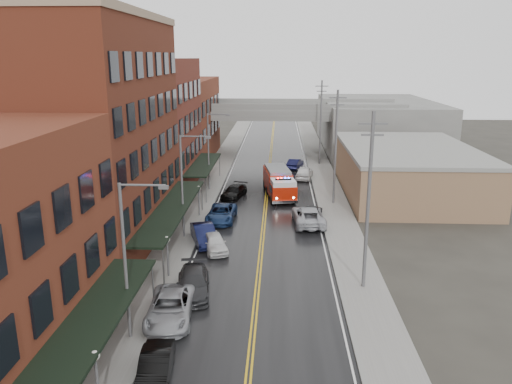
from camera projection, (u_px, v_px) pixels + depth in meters
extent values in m
cube|color=black|center=(264.00, 217.00, 48.76)|extent=(11.00, 160.00, 0.02)
cube|color=slate|center=(190.00, 216.00, 49.08)|extent=(3.00, 160.00, 0.15)
cube|color=slate|center=(339.00, 218.00, 48.41)|extent=(3.00, 160.00, 0.15)
cube|color=gray|center=(207.00, 216.00, 49.00)|extent=(0.30, 160.00, 0.15)
cube|color=gray|center=(322.00, 218.00, 48.48)|extent=(0.30, 160.00, 0.15)
cube|color=#532216|center=(98.00, 136.00, 40.25)|extent=(9.00, 20.00, 18.00)
cube|color=#59271A|center=(152.00, 126.00, 57.51)|extent=(9.00, 15.00, 15.00)
cube|color=brown|center=(182.00, 120.00, 74.77)|extent=(9.00, 20.00, 12.00)
cube|color=#8F6C4D|center=(407.00, 172.00, 57.00)|extent=(14.00, 22.00, 5.00)
cube|color=slate|center=(377.00, 124.00, 85.42)|extent=(18.00, 30.00, 8.00)
cube|color=black|center=(87.00, 328.00, 23.26)|extent=(2.60, 16.00, 0.18)
cylinder|color=slate|center=(153.00, 286.00, 30.93)|extent=(0.10, 0.10, 3.00)
cube|color=black|center=(172.00, 208.00, 41.57)|extent=(2.60, 18.00, 0.18)
cylinder|color=slate|center=(163.00, 267.00, 33.63)|extent=(0.10, 0.10, 3.00)
cylinder|color=slate|center=(202.00, 198.00, 50.20)|extent=(0.10, 0.10, 3.00)
cube|color=black|center=(203.00, 164.00, 58.43)|extent=(2.60, 13.00, 0.18)
cylinder|color=slate|center=(206.00, 190.00, 52.90)|extent=(0.10, 0.10, 3.00)
cylinder|color=slate|center=(220.00, 166.00, 64.65)|extent=(0.10, 0.10, 3.00)
sphere|color=silver|center=(95.00, 356.00, 21.31)|extent=(0.44, 0.44, 0.44)
cylinder|color=#59595B|center=(168.00, 259.00, 35.20)|extent=(0.14, 0.14, 2.80)
sphere|color=silver|center=(167.00, 239.00, 34.80)|extent=(0.44, 0.44, 0.44)
cylinder|color=#59595B|center=(199.00, 203.00, 48.69)|extent=(0.14, 0.14, 2.80)
sphere|color=silver|center=(199.00, 188.00, 48.29)|extent=(0.44, 0.44, 0.44)
cylinder|color=#59595B|center=(125.00, 264.00, 26.69)|extent=(0.18, 0.18, 9.00)
cylinder|color=#59595B|center=(142.00, 185.00, 25.47)|extent=(2.40, 0.12, 0.12)
cube|color=#59595B|center=(164.00, 187.00, 25.45)|extent=(0.50, 0.22, 0.18)
cylinder|color=#59595B|center=(182.00, 188.00, 42.11)|extent=(0.18, 0.18, 9.00)
cylinder|color=#59595B|center=(194.00, 136.00, 40.89)|extent=(2.40, 0.12, 0.12)
cube|color=#59595B|center=(208.00, 138.00, 40.86)|extent=(0.50, 0.22, 0.18)
cylinder|color=#59595B|center=(208.00, 153.00, 57.52)|extent=(0.18, 0.18, 9.00)
cylinder|color=#59595B|center=(218.00, 114.00, 56.30)|extent=(2.40, 0.12, 0.12)
cube|color=#59595B|center=(228.00, 115.00, 56.28)|extent=(0.50, 0.22, 0.18)
cylinder|color=#59595B|center=(368.00, 204.00, 32.39)|extent=(0.24, 0.24, 12.00)
cube|color=#59595B|center=(373.00, 124.00, 31.02)|extent=(1.80, 0.12, 0.12)
cube|color=#59595B|center=(372.00, 135.00, 31.21)|extent=(1.40, 0.12, 0.12)
cylinder|color=#59595B|center=(336.00, 149.00, 51.66)|extent=(0.24, 0.24, 12.00)
cube|color=#59595B|center=(338.00, 98.00, 50.29)|extent=(1.80, 0.12, 0.12)
cube|color=#59595B|center=(337.00, 105.00, 50.48)|extent=(1.40, 0.12, 0.12)
cylinder|color=#59595B|center=(321.00, 123.00, 70.93)|extent=(0.24, 0.24, 12.00)
cube|color=#59595B|center=(322.00, 86.00, 69.56)|extent=(1.80, 0.12, 0.12)
cube|color=#59595B|center=(322.00, 91.00, 69.75)|extent=(1.40, 0.12, 0.12)
cube|color=slate|center=(271.00, 112.00, 77.81)|extent=(40.00, 10.00, 1.50)
cube|color=slate|center=(202.00, 136.00, 79.31)|extent=(1.60, 8.00, 6.00)
cube|color=slate|center=(341.00, 137.00, 78.29)|extent=(1.60, 8.00, 6.00)
cube|color=#B01B08|center=(277.00, 180.00, 56.91)|extent=(3.47, 6.07, 2.19)
cube|color=#B01B08|center=(283.00, 192.00, 53.09)|extent=(3.00, 3.08, 1.56)
cube|color=silver|center=(283.00, 182.00, 52.82)|extent=(2.84, 2.86, 0.52)
cube|color=black|center=(283.00, 188.00, 53.21)|extent=(2.86, 2.06, 0.83)
cube|color=slate|center=(278.00, 169.00, 56.58)|extent=(3.14, 5.62, 0.31)
cube|color=black|center=(283.00, 179.00, 52.73)|extent=(1.69, 0.55, 0.15)
sphere|color=#FF0C0C|center=(278.00, 178.00, 52.65)|extent=(0.21, 0.21, 0.21)
sphere|color=#1933FF|center=(289.00, 178.00, 52.77)|extent=(0.21, 0.21, 0.21)
cylinder|color=black|center=(272.00, 199.00, 53.08)|extent=(1.09, 0.52, 1.04)
cylinder|color=black|center=(294.00, 199.00, 53.32)|extent=(1.09, 0.52, 1.04)
cylinder|color=black|center=(268.00, 190.00, 56.58)|extent=(1.09, 0.52, 1.04)
cylinder|color=black|center=(288.00, 190.00, 56.82)|extent=(1.09, 0.52, 1.04)
cylinder|color=black|center=(265.00, 185.00, 59.08)|extent=(1.09, 0.52, 1.04)
cylinder|color=black|center=(284.00, 184.00, 59.32)|extent=(1.09, 0.52, 1.04)
imported|color=black|center=(155.00, 368.00, 24.14)|extent=(1.88, 4.37, 1.40)
imported|color=#96989E|center=(170.00, 308.00, 29.71)|extent=(3.00, 5.81, 1.57)
imported|color=#28292B|center=(193.00, 283.00, 32.99)|extent=(2.83, 5.47, 1.52)
imported|color=silver|center=(215.00, 243.00, 40.27)|extent=(2.88, 4.48, 1.42)
imported|color=#0E1234|center=(204.00, 234.00, 41.84)|extent=(3.15, 5.14, 1.60)
imported|color=navy|center=(221.00, 213.00, 47.59)|extent=(2.74, 5.55, 1.52)
imported|color=black|center=(234.00, 192.00, 55.40)|extent=(3.08, 5.05, 1.37)
imported|color=#B4B5BC|center=(308.00, 216.00, 46.61)|extent=(3.15, 6.17, 1.67)
imported|color=#2A2B2D|center=(312.00, 212.00, 48.18)|extent=(2.55, 4.83, 1.33)
imported|color=white|center=(304.00, 172.00, 63.94)|extent=(2.67, 5.12, 1.66)
imported|color=black|center=(295.00, 164.00, 69.80)|extent=(2.59, 4.54, 1.42)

